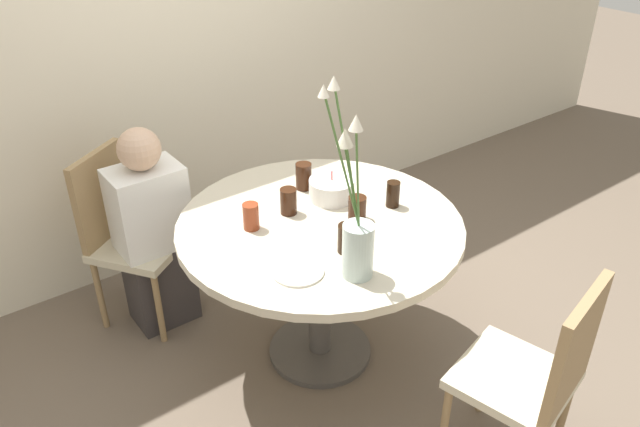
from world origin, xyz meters
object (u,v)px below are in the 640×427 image
object	(u,v)px
chair_far_back	(537,372)
person_woman	(153,236)
side_plate	(298,271)
drink_glass_3	(357,208)
drink_glass_0	(348,238)
drink_glass_5	(251,216)
chair_right_flank	(125,229)
birthday_cake	(332,189)
flower_vase	(356,232)
drink_glass_1	(393,194)
drink_glass_4	(288,201)
drink_glass_2	(304,176)

from	to	relation	value
chair_far_back	person_woman	world-z (taller)	person_woman
side_plate	drink_glass_3	size ratio (longest dim) A/B	1.90
drink_glass_0	drink_glass_5	bearing A→B (deg)	119.86
drink_glass_5	person_woman	xyz separation A→B (m)	(-0.23, 0.58, -0.31)
chair_far_back	chair_right_flank	bearing A→B (deg)	-79.39
birthday_cake	drink_glass_3	size ratio (longest dim) A/B	1.95
chair_right_flank	drink_glass_0	world-z (taller)	chair_right_flank
drink_glass_0	chair_right_flank	bearing A→B (deg)	116.11
side_plate	drink_glass_3	distance (m)	0.47
chair_far_back	flower_vase	distance (m)	0.83
person_woman	chair_right_flank	bearing A→B (deg)	124.67
flower_vase	drink_glass_0	distance (m)	0.21
drink_glass_0	drink_glass_1	distance (m)	0.42
drink_glass_4	drink_glass_5	xyz separation A→B (m)	(-0.20, -0.01, -0.00)
drink_glass_0	drink_glass_4	size ratio (longest dim) A/B	1.01
drink_glass_0	drink_glass_4	distance (m)	0.39
drink_glass_0	drink_glass_2	xyz separation A→B (m)	(0.17, 0.54, 0.00)
flower_vase	drink_glass_3	world-z (taller)	flower_vase
drink_glass_2	drink_glass_0	bearing A→B (deg)	-107.47
drink_glass_5	chair_right_flank	bearing A→B (deg)	114.02
birthday_cake	chair_right_flank	bearing A→B (deg)	136.53
flower_vase	drink_glass_1	xyz separation A→B (m)	(0.47, 0.30, -0.13)
birthday_cake	drink_glass_5	world-z (taller)	birthday_cake
chair_right_flank	drink_glass_3	world-z (taller)	chair_right_flank
drink_glass_5	drink_glass_3	bearing A→B (deg)	-27.13
drink_glass_2	person_woman	xyz separation A→B (m)	(-0.61, 0.42, -0.32)
chair_far_back	birthday_cake	bearing A→B (deg)	-99.80
side_plate	person_woman	size ratio (longest dim) A/B	0.19
chair_far_back	drink_glass_4	world-z (taller)	chair_far_back
birthday_cake	drink_glass_4	world-z (taller)	birthday_cake
drink_glass_3	flower_vase	bearing A→B (deg)	-130.98
flower_vase	drink_glass_5	xyz separation A→B (m)	(-0.14, 0.52, -0.13)
drink_glass_3	drink_glass_5	size ratio (longest dim) A/B	0.92
chair_far_back	drink_glass_2	world-z (taller)	chair_far_back
side_plate	drink_glass_0	size ratio (longest dim) A/B	1.70
drink_glass_0	drink_glass_5	xyz separation A→B (m)	(-0.22, 0.38, -0.00)
chair_far_back	drink_glass_0	size ratio (longest dim) A/B	7.62
flower_vase	person_woman	size ratio (longest dim) A/B	0.72
side_plate	drink_glass_2	xyz separation A→B (m)	(0.41, 0.53, 0.06)
drink_glass_1	drink_glass_5	xyz separation A→B (m)	(-0.61, 0.22, -0.00)
side_plate	drink_glass_1	bearing A→B (deg)	14.12
chair_right_flank	flower_vase	size ratio (longest dim) A/B	1.19
birthday_cake	side_plate	size ratio (longest dim) A/B	1.03
flower_vase	side_plate	bearing A→B (deg)	138.90
flower_vase	drink_glass_3	size ratio (longest dim) A/B	7.16
drink_glass_4	person_woman	size ratio (longest dim) A/B	0.11
chair_far_back	drink_glass_4	size ratio (longest dim) A/B	7.68
chair_far_back	drink_glass_5	xyz separation A→B (m)	(-0.50, 1.13, 0.30)
drink_glass_4	chair_right_flank	bearing A→B (deg)	126.33
flower_vase	side_plate	world-z (taller)	flower_vase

